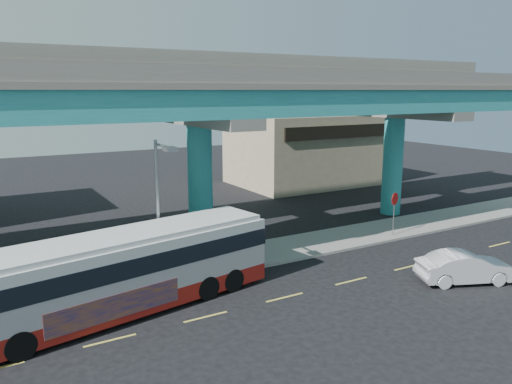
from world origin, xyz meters
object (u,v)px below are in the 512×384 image
transit_bus (125,269)px  street_lamp (161,193)px  stop_sign (395,204)px  sedan (465,267)px

transit_bus → street_lamp: 3.92m
transit_bus → stop_sign: size_ratio=4.87×
sedan → street_lamp: (-13.17, 6.72, 3.96)m
transit_bus → stop_sign: bearing=-3.3°
transit_bus → sedan: bearing=-29.0°
transit_bus → stop_sign: 18.21m
transit_bus → sedan: (15.43, -5.24, -1.12)m
stop_sign → transit_bus: bearing=-166.7°
street_lamp → stop_sign: bearing=2.6°
street_lamp → stop_sign: size_ratio=2.47×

